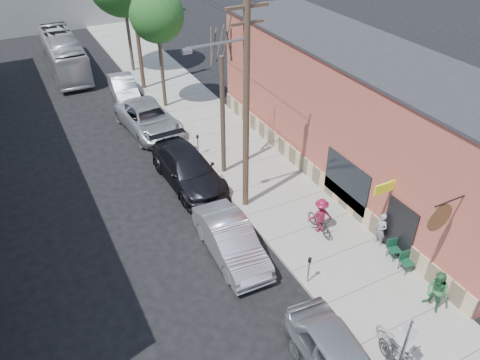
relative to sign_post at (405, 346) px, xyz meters
name	(u,v)px	position (x,y,z in m)	size (l,w,h in m)	color
ground	(248,291)	(-2.35, 5.50, -1.83)	(120.00, 120.00, 0.00)	black
sidewalk	(224,141)	(1.90, 16.50, -1.76)	(4.50, 58.00, 0.15)	#9B9B8F
cafe_building	(360,116)	(6.64, 10.49, 1.47)	(6.60, 20.20, 6.61)	#B55443
sign_post	(405,346)	(0.00, 0.00, 0.00)	(0.07, 0.45, 2.80)	slate
parking_meter_near	(309,266)	(-0.10, 4.77, -0.85)	(0.14, 0.14, 1.24)	slate
parking_meter_far	(198,142)	(-0.10, 15.62, -0.85)	(0.14, 0.14, 1.24)	slate
utility_pole_near	(245,104)	(0.04, 10.35, 3.58)	(3.57, 0.28, 10.00)	#503A28
utility_pole_far	(135,15)	(0.10, 26.18, 3.51)	(1.80, 0.28, 10.00)	#503A28
tree_bare	(223,118)	(0.45, 13.46, 1.46)	(0.24, 0.24, 6.29)	#44392C
tree_leafy_mid	(157,16)	(0.45, 22.55, 4.25)	(3.31, 3.31, 7.62)	#44392C
patio_chair_a	(394,250)	(3.82, 4.25, -1.24)	(0.50, 0.50, 0.88)	#113D28
patio_chair_b	(407,262)	(3.73, 3.45, -1.24)	(0.50, 0.50, 0.88)	#113D28
patron_grey	(381,229)	(3.85, 5.21, -0.90)	(0.57, 0.38, 1.57)	gray
patron_green	(437,292)	(3.21, 1.53, -0.80)	(0.85, 0.67, 1.76)	#2C6E3D
cyclist	(321,216)	(2.10, 7.10, -0.84)	(1.09, 0.62, 1.68)	maroon
cyclist_bike	(320,222)	(2.10, 7.10, -1.23)	(0.60, 1.73, 0.91)	black
parked_bike_a	(395,358)	(0.18, 0.32, -1.15)	(0.50, 1.78, 1.07)	black
parked_bike_b	(397,347)	(0.55, 0.61, -1.15)	(0.71, 2.03, 1.07)	gray
car_1	(231,240)	(-2.02, 7.65, -1.03)	(1.69, 4.86, 1.60)	#B0B1B8
car_2	(188,169)	(-1.55, 13.48, -0.99)	(2.36, 5.81, 1.69)	black
car_3	(149,119)	(-1.55, 19.81, -1.02)	(2.70, 5.85, 1.62)	#B7BBC0
car_4	(123,88)	(-1.55, 25.46, -1.10)	(1.56, 4.46, 1.47)	#B4B7BD
bus	(64,54)	(-4.21, 32.50, -0.44)	(2.35, 10.03, 2.79)	silver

